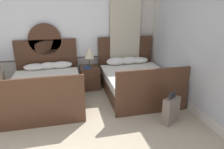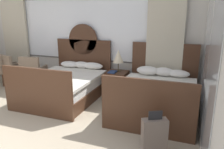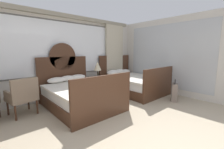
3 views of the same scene
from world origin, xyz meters
name	(u,v)px [view 1 (image 1 of 3)]	position (x,y,z in m)	size (l,w,h in m)	color
wall_back_window	(42,36)	(0.00, 3.87, 1.42)	(6.38, 0.22, 2.70)	beige
wall_right_mirror	(198,51)	(3.22, 1.67, 1.35)	(0.08, 4.48, 2.70)	beige
bed_near_window	(46,88)	(0.07, 2.79, 0.36)	(1.62, 2.13, 1.78)	#472B1C
bed_near_mirror	(135,80)	(2.31, 2.80, 0.37)	(1.62, 2.13, 1.78)	#472B1C
nightstand_between_beds	(90,77)	(1.19, 3.41, 0.31)	(0.52, 0.55, 0.62)	#472B1C
table_lamp_on_nightstand	(89,53)	(1.20, 3.47, 1.01)	(0.27, 0.27, 0.55)	brown
book_on_nightstand	(87,68)	(1.10, 3.31, 0.64)	(0.18, 0.26, 0.03)	navy
suitcase_on_floor	(171,110)	(2.52, 1.27, 0.27)	(0.41, 0.32, 0.67)	#75665B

